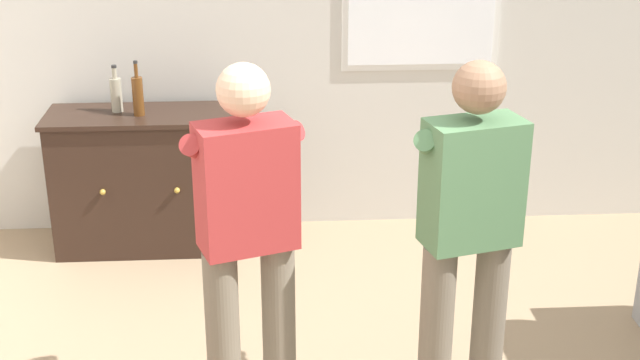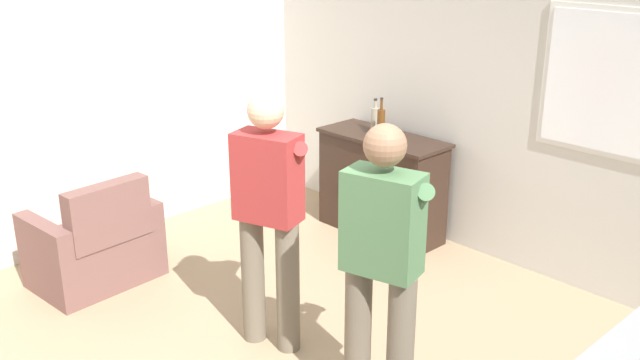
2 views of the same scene
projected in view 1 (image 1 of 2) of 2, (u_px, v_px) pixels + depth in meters
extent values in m
cube|color=beige|center=(298.00, 18.00, 5.66)|extent=(5.20, 0.12, 2.80)
cube|color=black|center=(145.00, 183.00, 5.63)|extent=(1.12, 0.44, 0.87)
cube|color=black|center=(140.00, 116.00, 5.46)|extent=(1.16, 0.48, 0.03)
sphere|color=#B79338|center=(103.00, 192.00, 5.38)|extent=(0.04, 0.04, 0.04)
sphere|color=#B79338|center=(177.00, 190.00, 5.41)|extent=(0.04, 0.04, 0.04)
cylinder|color=gray|center=(116.00, 95.00, 5.45)|extent=(0.07, 0.07, 0.21)
cylinder|color=gray|center=(114.00, 73.00, 5.40)|extent=(0.03, 0.03, 0.07)
cylinder|color=#262626|center=(114.00, 66.00, 5.38)|extent=(0.03, 0.03, 0.02)
cylinder|color=#593314|center=(138.00, 96.00, 5.38)|extent=(0.07, 0.07, 0.24)
cylinder|color=#593314|center=(136.00, 70.00, 5.32)|extent=(0.02, 0.02, 0.09)
cylinder|color=#262626|center=(135.00, 62.00, 5.30)|extent=(0.03, 0.03, 0.02)
cylinder|color=#6B6051|center=(223.00, 341.00, 3.91)|extent=(0.15, 0.15, 0.88)
cylinder|color=#6B6051|center=(279.00, 329.00, 4.00)|extent=(0.15, 0.15, 0.88)
cube|color=#9E2D2D|center=(246.00, 187.00, 3.68)|extent=(0.45, 0.34, 0.55)
sphere|color=#D8AD8C|center=(243.00, 90.00, 3.53)|extent=(0.22, 0.22, 0.22)
cylinder|color=#9E2D2D|center=(208.00, 153.00, 3.74)|extent=(0.21, 0.44, 0.29)
cylinder|color=#9E2D2D|center=(260.00, 146.00, 3.82)|extent=(0.41, 0.33, 0.29)
cube|color=white|center=(224.00, 156.00, 3.95)|extent=(0.15, 0.09, 0.04)
cylinder|color=#6B6051|center=(436.00, 336.00, 3.95)|extent=(0.15, 0.15, 0.88)
cylinder|color=#6B6051|center=(488.00, 326.00, 4.02)|extent=(0.15, 0.15, 0.88)
cube|color=#4C754C|center=(473.00, 183.00, 3.72)|extent=(0.44, 0.31, 0.55)
sphere|color=#8C664C|center=(479.00, 87.00, 3.56)|extent=(0.22, 0.22, 0.22)
cylinder|color=#4C754C|center=(432.00, 149.00, 3.79)|extent=(0.24, 0.44, 0.29)
cylinder|color=#4C754C|center=(481.00, 143.00, 3.85)|extent=(0.39, 0.35, 0.29)
cube|color=white|center=(440.00, 152.00, 3.99)|extent=(0.16, 0.08, 0.04)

